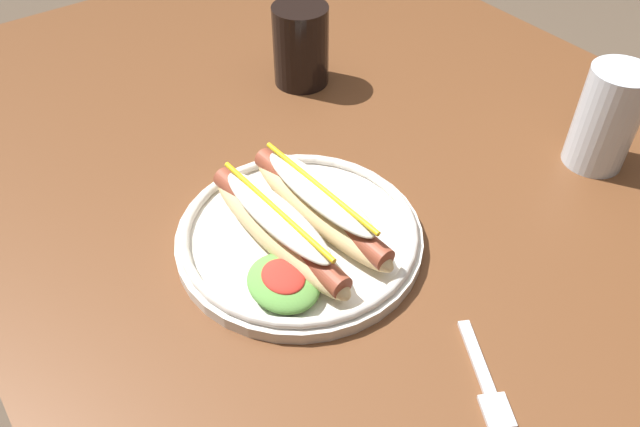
{
  "coord_description": "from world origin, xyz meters",
  "views": [
    {
      "loc": [
        0.45,
        -0.44,
        1.27
      ],
      "look_at": [
        0.03,
        -0.12,
        0.77
      ],
      "focal_mm": 35.01,
      "sensor_mm": 36.0,
      "label": 1
    }
  ],
  "objects_px": {
    "hot_dog_plate": "(298,229)",
    "soda_cup": "(301,45)",
    "water_cup": "(607,118)",
    "fork": "(486,382)"
  },
  "relations": [
    {
      "from": "hot_dog_plate",
      "to": "soda_cup",
      "type": "bearing_deg",
      "value": 144.29
    },
    {
      "from": "soda_cup",
      "to": "water_cup",
      "type": "distance_m",
      "value": 0.45
    },
    {
      "from": "fork",
      "to": "water_cup",
      "type": "bearing_deg",
      "value": 140.51
    },
    {
      "from": "fork",
      "to": "soda_cup",
      "type": "distance_m",
      "value": 0.58
    },
    {
      "from": "hot_dog_plate",
      "to": "fork",
      "type": "distance_m",
      "value": 0.26
    },
    {
      "from": "fork",
      "to": "soda_cup",
      "type": "bearing_deg",
      "value": -168.87
    },
    {
      "from": "hot_dog_plate",
      "to": "water_cup",
      "type": "distance_m",
      "value": 0.43
    },
    {
      "from": "fork",
      "to": "soda_cup",
      "type": "height_order",
      "value": "soda_cup"
    },
    {
      "from": "hot_dog_plate",
      "to": "water_cup",
      "type": "bearing_deg",
      "value": 75.37
    },
    {
      "from": "hot_dog_plate",
      "to": "fork",
      "type": "bearing_deg",
      "value": 8.59
    }
  ]
}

